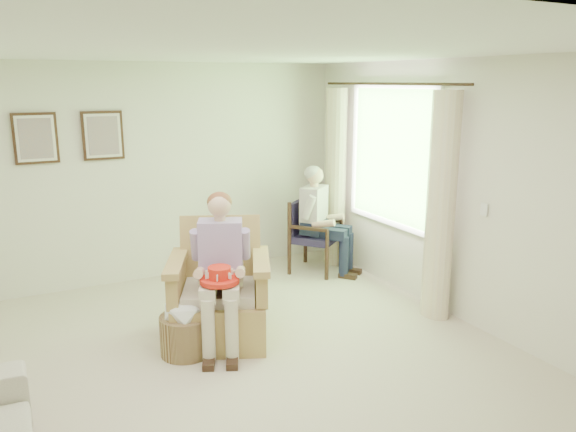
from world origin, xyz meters
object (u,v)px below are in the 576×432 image
Objects in this scene: hatbox at (186,326)px; person_wicker at (223,260)px; wicker_armchair at (219,303)px; wood_armchair at (313,232)px; red_hat at (220,277)px; person_dark at (319,213)px.

person_wicker is at bearing 1.77° from hatbox.
person_wicker is at bearing -66.16° from wicker_armchair.
wood_armchair is (1.79, 1.34, 0.14)m from wicker_armchair.
hatbox is at bearing -133.04° from wicker_armchair.
wicker_armchair is 0.49m from person_wicker.
wood_armchair is 2.35m from person_wicker.
person_wicker reaches higher than wicker_armchair.
red_hat is (-0.11, -0.33, 0.38)m from wicker_armchair.
person_dark reaches higher than wood_armchair.
person_wicker reaches higher than red_hat.
person_wicker is 0.67m from hatbox.
wicker_armchair is 1.65× the size of hatbox.
red_hat is at bearing -177.19° from wood_armchair.
wicker_armchair is at bearing 113.84° from person_wicker.
hatbox is (-0.37, -0.01, -0.56)m from person_wicker.
wicker_armchair is 3.26× the size of red_hat.
person_wicker is 2.24m from person_dark.
person_dark is at bearing 60.54° from person_wicker.
wicker_armchair is 0.84× the size of person_dark.
hatbox is at bearing 173.43° from person_dark.
person_wicker is 1.05× the size of person_dark.
hatbox is (-2.17, -1.35, -0.51)m from person_dark.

